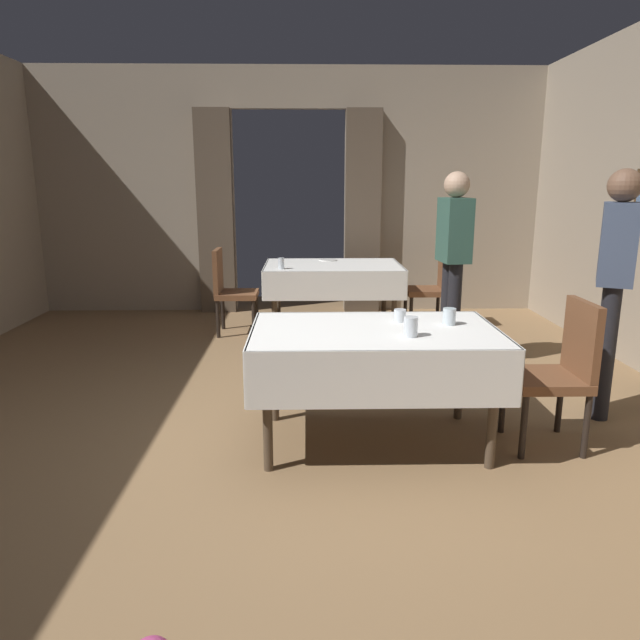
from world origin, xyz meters
name	(u,v)px	position (x,y,z in m)	size (l,w,h in m)	color
ground	(273,452)	(0.00, 0.00, 0.00)	(10.08, 10.08, 0.00)	olive
wall_back	(289,192)	(0.00, 4.18, 1.51)	(6.40, 0.27, 3.00)	gray
dining_table_mid	(375,345)	(0.63, 0.13, 0.65)	(1.53, 0.97, 0.75)	#4C3D2D
dining_table_far	(333,273)	(0.50, 3.02, 0.66)	(1.49, 1.04, 0.75)	#4C3D2D
chair_mid_right	(560,367)	(1.78, 0.07, 0.52)	(0.44, 0.44, 0.93)	black
chair_far_left	(229,287)	(-0.63, 2.93, 0.52)	(0.44, 0.44, 0.93)	black
chair_far_right	(433,284)	(1.63, 3.08, 0.52)	(0.44, 0.44, 0.93)	black
glass_mid_a	(449,317)	(1.12, 0.23, 0.80)	(0.08, 0.08, 0.11)	silver
glass_mid_b	(400,316)	(0.82, 0.32, 0.79)	(0.08, 0.08, 0.08)	silver
glass_mid_c	(411,327)	(0.82, -0.05, 0.81)	(0.08, 0.08, 0.12)	silver
plate_far_a	(328,260)	(0.46, 3.34, 0.76)	(0.21, 0.21, 0.01)	white
glass_far_b	(281,263)	(-0.05, 2.68, 0.81)	(0.06, 0.06, 0.12)	silver
person_waiter_by_doorway	(615,273)	(2.32, 0.56, 1.02)	(0.36, 0.42, 1.72)	black
person_diner_standing_aside	(453,253)	(1.50, 1.72, 1.02)	(0.25, 0.38, 1.72)	black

